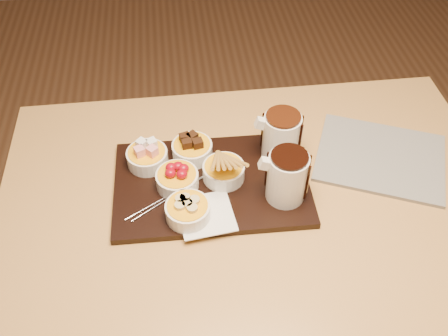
{
  "coord_description": "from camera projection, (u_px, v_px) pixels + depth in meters",
  "views": [
    {
      "loc": [
        -0.16,
        -0.75,
        1.65
      ],
      "look_at": [
        -0.07,
        0.04,
        0.81
      ],
      "focal_mm": 40.0,
      "sensor_mm": 36.0,
      "label": 1
    }
  ],
  "objects": [
    {
      "name": "napkin",
      "position": [
        206.0,
        215.0,
        1.11
      ],
      "size": [
        0.13,
        0.13,
        0.0
      ],
      "primitive_type": "cube",
      "rotation": [
        0.0,
        0.0,
        0.12
      ],
      "color": "white",
      "rests_on": "serving_board"
    },
    {
      "name": "pitcher_dark_chocolate",
      "position": [
        287.0,
        177.0,
        1.11
      ],
      "size": [
        0.09,
        0.09,
        0.12
      ],
      "primitive_type": "cylinder",
      "rotation": [
        0.0,
        0.0,
        -0.02
      ],
      "color": "silver",
      "rests_on": "serving_board"
    },
    {
      "name": "fondue_skewers",
      "position": [
        174.0,
        193.0,
        1.16
      ],
      "size": [
        0.16,
        0.24,
        0.01
      ],
      "primitive_type": null,
      "rotation": [
        0.0,
        0.0,
        -1.03
      ],
      "color": "silver",
      "rests_on": "serving_board"
    },
    {
      "name": "newspaper",
      "position": [
        380.0,
        158.0,
        1.26
      ],
      "size": [
        0.38,
        0.35,
        0.01
      ],
      "primitive_type": "cube",
      "rotation": [
        0.0,
        0.0,
        -0.41
      ],
      "color": "beige",
      "rests_on": "dining_table"
    },
    {
      "name": "bowl_cake",
      "position": [
        192.0,
        150.0,
        1.23
      ],
      "size": [
        0.1,
        0.1,
        0.04
      ],
      "primitive_type": "cylinder",
      "color": "white",
      "rests_on": "serving_board"
    },
    {
      "name": "bowl_bananas",
      "position": [
        188.0,
        211.0,
        1.1
      ],
      "size": [
        0.1,
        0.1,
        0.04
      ],
      "primitive_type": "cylinder",
      "color": "white",
      "rests_on": "serving_board"
    },
    {
      "name": "ground",
      "position": [
        244.0,
        336.0,
        1.72
      ],
      "size": [
        5.0,
        5.0,
        0.0
      ],
      "primitive_type": "plane",
      "color": "brown",
      "rests_on": "ground"
    },
    {
      "name": "pitcher_milk_chocolate",
      "position": [
        281.0,
        137.0,
        1.2
      ],
      "size": [
        0.09,
        0.09,
        0.12
      ],
      "primitive_type": "cylinder",
      "rotation": [
        0.0,
        0.0,
        -0.02
      ],
      "color": "silver",
      "rests_on": "serving_board"
    },
    {
      "name": "bowl_marshmallows",
      "position": [
        147.0,
        158.0,
        1.21
      ],
      "size": [
        0.1,
        0.1,
        0.04
      ],
      "primitive_type": "cylinder",
      "color": "white",
      "rests_on": "serving_board"
    },
    {
      "name": "dining_table",
      "position": [
        252.0,
        221.0,
        1.25
      ],
      "size": [
        1.2,
        0.8,
        0.75
      ],
      "color": "#BF8D47",
      "rests_on": "ground"
    },
    {
      "name": "serving_board",
      "position": [
        212.0,
        184.0,
        1.19
      ],
      "size": [
        0.47,
        0.31,
        0.02
      ],
      "primitive_type": "cube",
      "rotation": [
        0.0,
        0.0,
        -0.02
      ],
      "color": "black",
      "rests_on": "dining_table"
    },
    {
      "name": "bowl_biscotti",
      "position": [
        224.0,
        172.0,
        1.18
      ],
      "size": [
        0.1,
        0.1,
        0.04
      ],
      "primitive_type": "cylinder",
      "color": "white",
      "rests_on": "serving_board"
    },
    {
      "name": "bowl_strawberries",
      "position": [
        177.0,
        180.0,
        1.16
      ],
      "size": [
        0.1,
        0.1,
        0.04
      ],
      "primitive_type": "cylinder",
      "color": "white",
      "rests_on": "serving_board"
    }
  ]
}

